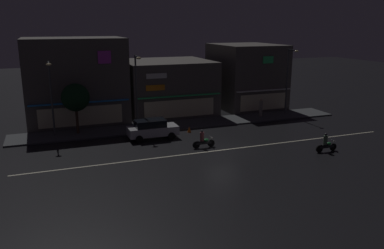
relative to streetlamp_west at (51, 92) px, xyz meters
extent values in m
plane|color=black|center=(12.23, -8.54, -4.02)|extent=(140.00, 140.00, 0.00)
cube|color=beige|center=(12.23, -8.54, -4.01)|extent=(30.93, 0.16, 0.01)
cube|color=#424447|center=(12.23, -0.04, -3.95)|extent=(32.55, 3.60, 0.14)
cube|color=#56514C|center=(22.00, 5.99, -0.33)|extent=(7.03, 8.35, 7.38)
cube|color=white|center=(22.00, 1.69, -1.42)|extent=(6.68, 0.24, 0.12)
cube|color=#33E572|center=(22.38, 1.75, 1.89)|extent=(1.27, 0.08, 0.77)
cube|color=beige|center=(22.00, 1.75, -2.72)|extent=(5.63, 0.06, 1.80)
cube|color=#56514C|center=(2.47, 5.24, 0.17)|extent=(9.57, 6.85, 8.39)
cube|color=#268CF2|center=(2.47, 1.69, -1.42)|extent=(9.09, 0.24, 0.12)
cube|color=#D83FD8|center=(4.92, 1.75, 2.67)|extent=(1.20, 0.08, 1.18)
cube|color=beige|center=(2.47, 1.75, -2.72)|extent=(7.65, 0.06, 1.80)
cube|color=#56514C|center=(12.23, 6.19, -1.12)|extent=(9.32, 8.75, 5.79)
cube|color=#33E572|center=(12.23, 1.69, -1.42)|extent=(8.86, 0.24, 0.12)
cube|color=orange|center=(9.71, 1.75, -0.45)|extent=(1.90, 0.08, 0.57)
cube|color=white|center=(9.85, 1.75, 0.72)|extent=(2.07, 0.08, 0.51)
cube|color=beige|center=(12.23, 1.75, -2.72)|extent=(7.46, 0.06, 1.80)
cylinder|color=#47494C|center=(0.00, 0.24, -0.63)|extent=(0.16, 0.16, 6.51)
cube|color=#47494C|center=(0.00, -0.46, 2.53)|extent=(0.10, 1.40, 0.10)
ellipsoid|color=#F9E099|center=(0.00, -1.16, 2.45)|extent=(0.44, 0.32, 0.20)
cylinder|color=#47494C|center=(7.44, 0.15, -0.47)|extent=(0.16, 0.16, 6.81)
cube|color=#47494C|center=(7.44, -0.55, 2.83)|extent=(0.10, 1.40, 0.10)
ellipsoid|color=#F9E099|center=(7.44, -1.25, 2.75)|extent=(0.44, 0.32, 0.20)
cylinder|color=#47494C|center=(23.91, 0.29, -0.38)|extent=(0.16, 0.16, 7.01)
cube|color=#47494C|center=(23.91, -0.41, 3.03)|extent=(0.10, 1.40, 0.10)
ellipsoid|color=#F9E099|center=(23.91, -1.11, 2.95)|extent=(0.44, 0.32, 0.20)
cylinder|color=gray|center=(20.75, 0.12, -3.05)|extent=(0.36, 0.36, 1.67)
sphere|color=tan|center=(20.75, 0.12, -2.10)|extent=(0.22, 0.22, 0.22)
cylinder|color=#473323|center=(1.97, 0.09, -2.74)|extent=(0.24, 0.24, 2.28)
sphere|color=black|center=(1.97, 0.09, -0.62)|extent=(2.47, 2.47, 2.47)
cube|color=silver|center=(7.99, -3.38, -3.33)|extent=(4.30, 1.78, 0.76)
cube|color=black|center=(7.78, -3.38, -2.65)|extent=(2.58, 1.57, 0.60)
cube|color=#F9F2CC|center=(10.10, -2.78, -3.23)|extent=(0.08, 0.20, 0.12)
cube|color=#F9F2CC|center=(10.10, -3.99, -3.23)|extent=(0.08, 0.20, 0.12)
cylinder|color=black|center=(9.41, -2.49, -3.71)|extent=(0.62, 0.20, 0.62)
cylinder|color=black|center=(9.41, -4.27, -3.71)|extent=(0.62, 0.20, 0.62)
cylinder|color=black|center=(6.57, -2.49, -3.71)|extent=(0.62, 0.20, 0.62)
cylinder|color=black|center=(6.57, -4.27, -3.71)|extent=(0.62, 0.20, 0.62)
cylinder|color=black|center=(11.77, -7.43, -3.72)|extent=(0.60, 0.08, 0.60)
cylinder|color=black|center=(10.47, -7.43, -3.72)|extent=(0.60, 0.10, 0.60)
cube|color=black|center=(11.12, -7.43, -3.62)|extent=(1.30, 0.14, 0.20)
ellipsoid|color=#268C3F|center=(11.32, -7.43, -3.40)|extent=(0.44, 0.26, 0.24)
cube|color=black|center=(10.92, -7.43, -3.47)|extent=(0.56, 0.22, 0.10)
cylinder|color=slate|center=(11.72, -7.43, -3.17)|extent=(0.03, 0.60, 0.03)
sphere|color=white|center=(11.81, -7.43, -3.27)|extent=(0.14, 0.14, 0.14)
cylinder|color=brown|center=(10.97, -7.43, -3.07)|extent=(0.32, 0.32, 0.70)
sphere|color=#333338|center=(10.97, -7.43, -2.61)|extent=(0.22, 0.22, 0.22)
cylinder|color=black|center=(20.34, -11.72, -3.72)|extent=(0.60, 0.08, 0.60)
cylinder|color=black|center=(19.04, -11.72, -3.72)|extent=(0.60, 0.10, 0.60)
cube|color=black|center=(19.69, -11.72, -3.62)|extent=(1.30, 0.14, 0.20)
ellipsoid|color=#268C3F|center=(19.89, -11.72, -3.40)|extent=(0.44, 0.26, 0.24)
cube|color=black|center=(19.49, -11.72, -3.47)|extent=(0.56, 0.22, 0.10)
cylinder|color=slate|center=(20.29, -11.72, -3.17)|extent=(0.03, 0.60, 0.03)
sphere|color=white|center=(20.38, -11.72, -3.27)|extent=(0.14, 0.14, 0.14)
cylinder|color=#4C664C|center=(19.54, -11.72, -3.07)|extent=(0.32, 0.32, 0.70)
sphere|color=#333338|center=(19.54, -11.72, -2.61)|extent=(0.22, 0.22, 0.22)
cone|color=orange|center=(11.63, -2.68, -3.74)|extent=(0.36, 0.36, 0.55)
camera|label=1|loc=(-0.30, -35.11, 5.64)|focal=36.45mm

